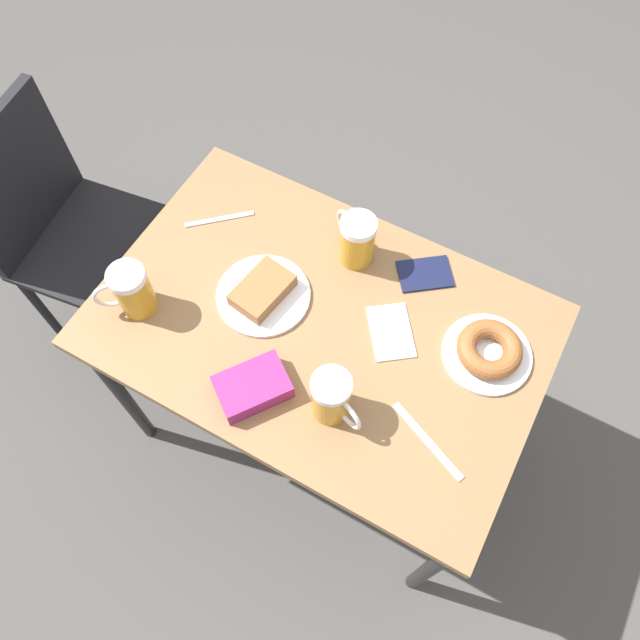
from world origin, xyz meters
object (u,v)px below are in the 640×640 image
(beer_mug_left, at_px, (357,239))
(blue_pouch, at_px, (253,387))
(chair, at_px, (63,222))
(knife, at_px, (427,441))
(beer_mug_right, at_px, (131,291))
(beer_mug_center, at_px, (332,397))
(napkin_folded, at_px, (391,332))
(passport_near_edge, at_px, (425,274))
(plate_with_donut, at_px, (489,351))
(fork, at_px, (219,219))
(plate_with_cake, at_px, (262,294))

(beer_mug_left, bearing_deg, blue_pouch, 175.79)
(chair, xyz_separation_m, knife, (-0.14, -1.18, 0.18))
(beer_mug_right, bearing_deg, knife, -87.73)
(beer_mug_center, relative_size, knife, 0.70)
(beer_mug_center, bearing_deg, chair, 79.62)
(napkin_folded, relative_size, passport_near_edge, 1.09)
(knife, height_order, blue_pouch, blue_pouch)
(plate_with_donut, distance_m, fork, 0.73)
(beer_mug_center, xyz_separation_m, knife, (0.03, -0.21, -0.07))
(napkin_folded, bearing_deg, beer_mug_center, 172.13)
(beer_mug_left, distance_m, knife, 0.49)
(beer_mug_right, bearing_deg, plate_with_donut, -70.14)
(beer_mug_left, bearing_deg, plate_with_cake, 147.03)
(beer_mug_center, distance_m, passport_near_edge, 0.41)
(chair, bearing_deg, blue_pouch, -113.50)
(plate_with_cake, xyz_separation_m, blue_pouch, (-0.21, -0.11, 0.01))
(beer_mug_left, xyz_separation_m, napkin_folded, (-0.15, -0.17, -0.07))
(beer_mug_right, distance_m, passport_near_edge, 0.68)
(beer_mug_right, height_order, blue_pouch, beer_mug_right)
(blue_pouch, bearing_deg, plate_with_donut, -51.63)
(fork, bearing_deg, blue_pouch, -137.72)
(beer_mug_left, height_order, passport_near_edge, beer_mug_left)
(plate_with_donut, relative_size, beer_mug_center, 1.47)
(beer_mug_center, bearing_deg, napkin_folded, -7.87)
(plate_with_cake, relative_size, beer_mug_right, 1.63)
(plate_with_cake, xyz_separation_m, plate_with_donut, (0.12, -0.52, 0.01))
(chair, relative_size, knife, 4.43)
(knife, bearing_deg, plate_with_donut, -7.82)
(blue_pouch, bearing_deg, napkin_folded, -36.06)
(plate_with_cake, distance_m, fork, 0.26)
(chair, xyz_separation_m, passport_near_edge, (0.23, -1.01, 0.18))
(blue_pouch, bearing_deg, plate_with_cake, 26.59)
(knife, height_order, passport_near_edge, passport_near_edge)
(plate_with_cake, xyz_separation_m, beer_mug_left, (0.21, -0.14, 0.05))
(chair, distance_m, beer_mug_center, 1.02)
(plate_with_donut, xyz_separation_m, beer_mug_left, (0.09, 0.38, 0.05))
(plate_with_donut, xyz_separation_m, beer_mug_right, (-0.27, 0.76, 0.05))
(beer_mug_left, xyz_separation_m, passport_near_edge, (0.03, -0.17, -0.07))
(plate_with_donut, relative_size, blue_pouch, 1.10)
(chair, distance_m, fork, 0.53)
(fork, distance_m, knife, 0.75)
(chair, relative_size, plate_with_cake, 3.88)
(chair, bearing_deg, beer_mug_left, -84.71)
(fork, bearing_deg, beer_mug_right, 174.67)
(plate_with_cake, xyz_separation_m, passport_near_edge, (0.24, -0.31, -0.01))
(knife, bearing_deg, napkin_folded, 42.79)
(beer_mug_right, height_order, passport_near_edge, beer_mug_right)
(chair, distance_m, plate_with_cake, 0.73)
(passport_near_edge, relative_size, blue_pouch, 0.84)
(fork, bearing_deg, chair, 104.63)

